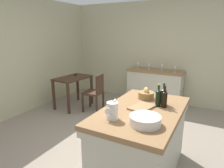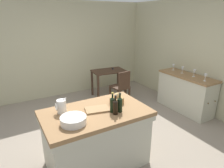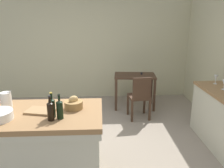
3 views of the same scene
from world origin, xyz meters
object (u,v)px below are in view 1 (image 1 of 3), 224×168
at_px(wine_bottle_amber, 158,97).
at_px(island_table, 141,139).
at_px(cutting_board, 142,107).
at_px(wine_glass_left, 162,66).
at_px(wine_bottle_dark, 164,96).
at_px(bread_basket, 146,95).
at_px(wooden_chair, 95,91).
at_px(wine_glass_middle, 149,65).
at_px(wine_bottle_green, 164,99).
at_px(writing_desk, 73,82).
at_px(pitcher, 112,110).
at_px(wine_glass_right, 138,64).
at_px(side_cabinet, 155,87).
at_px(wine_glass_far_left, 175,68).
at_px(wash_bowl, 145,120).

bearing_deg(wine_bottle_amber, island_table, 145.63).
relative_size(cutting_board, wine_glass_left, 1.98).
height_order(cutting_board, wine_bottle_dark, wine_bottle_dark).
bearing_deg(bread_basket, wooden_chair, 55.30).
bearing_deg(wooden_chair, bread_basket, -124.70).
bearing_deg(wine_bottle_dark, wine_glass_middle, 22.43).
relative_size(bread_basket, wine_glass_left, 1.33).
relative_size(island_table, wine_bottle_green, 5.37).
height_order(wine_glass_left, wine_glass_middle, wine_glass_left).
height_order(bread_basket, wine_glass_middle, bread_basket).
distance_m(wooden_chair, wine_glass_middle, 1.56).
relative_size(bread_basket, wine_bottle_dark, 0.79).
xyz_separation_m(wooden_chair, cutting_board, (-1.49, -1.68, 0.43)).
bearing_deg(writing_desk, wine_glass_left, -57.74).
distance_m(pitcher, bread_basket, 0.85).
distance_m(island_table, wine_glass_right, 2.98).
relative_size(island_table, pitcher, 6.44).
relative_size(side_cabinet, bread_basket, 6.21).
distance_m(writing_desk, wine_glass_right, 1.75).
distance_m(wine_bottle_green, wine_glass_far_left, 2.45).
relative_size(island_table, bread_basket, 6.72).
bearing_deg(side_cabinet, wine_bottle_green, -161.18).
xyz_separation_m(island_table, pitcher, (-0.43, 0.19, 0.52)).
height_order(writing_desk, wine_glass_middle, wine_glass_middle).
distance_m(wash_bowl, wine_bottle_amber, 0.59).
bearing_deg(wine_bottle_amber, wine_bottle_green, -90.57).
xyz_separation_m(cutting_board, wine_glass_far_left, (2.59, 0.12, 0.08)).
height_order(cutting_board, wine_glass_right, wine_glass_right).
xyz_separation_m(pitcher, wine_glass_left, (3.12, 0.28, -0.00)).
xyz_separation_m(side_cabinet, wash_bowl, (-3.06, -0.80, 0.51)).
xyz_separation_m(wine_bottle_dark, wine_bottle_green, (-0.09, -0.03, -0.00)).
distance_m(side_cabinet, cutting_board, 2.75).
relative_size(wine_glass_far_left, wine_glass_middle, 1.02).
relative_size(side_cabinet, wine_glass_left, 8.26).
xyz_separation_m(wash_bowl, wine_bottle_dark, (0.68, -0.01, 0.07)).
height_order(island_table, wine_bottle_amber, wine_bottle_amber).
xyz_separation_m(wooden_chair, bread_basket, (-1.11, -1.60, 0.48)).
height_order(wooden_chair, wine_glass_left, wine_glass_left).
bearing_deg(wooden_chair, wine_bottle_dark, -123.16).
bearing_deg(pitcher, wooden_chair, 37.65).
xyz_separation_m(writing_desk, bread_basket, (-1.10, -2.25, 0.33)).
height_order(wine_bottle_dark, wine_glass_left, wine_bottle_dark).
xyz_separation_m(writing_desk, wine_glass_middle, (1.17, -1.53, 0.36)).
distance_m(island_table, wash_bowl, 0.63).
bearing_deg(wine_glass_middle, writing_desk, 127.42).
distance_m(side_cabinet, wash_bowl, 3.20).
distance_m(side_cabinet, wine_bottle_amber, 2.65).
height_order(island_table, wine_glass_middle, wine_glass_middle).
distance_m(cutting_board, wine_glass_right, 2.90).
bearing_deg(wooden_chair, wash_bowl, -135.62).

